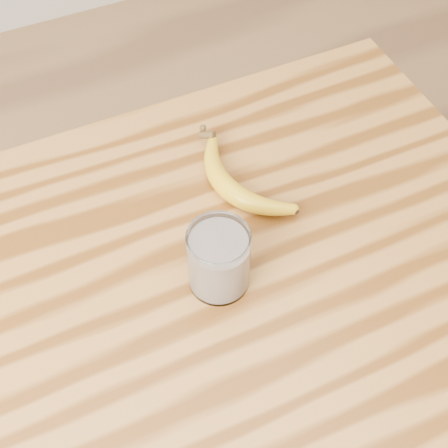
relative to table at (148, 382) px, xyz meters
name	(u,v)px	position (x,y,z in m)	size (l,w,h in m)	color
room	(64,60)	(0.00, 0.00, 0.58)	(4.04, 4.04, 2.70)	#956C43
table	(148,382)	(0.00, 0.00, 0.00)	(1.20, 0.80, 0.90)	#9E662C
smoothie_glass	(219,260)	(0.13, 0.04, 0.18)	(0.08, 0.08, 0.10)	white
banana	(229,190)	(0.20, 0.17, 0.15)	(0.10, 0.26, 0.03)	gold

